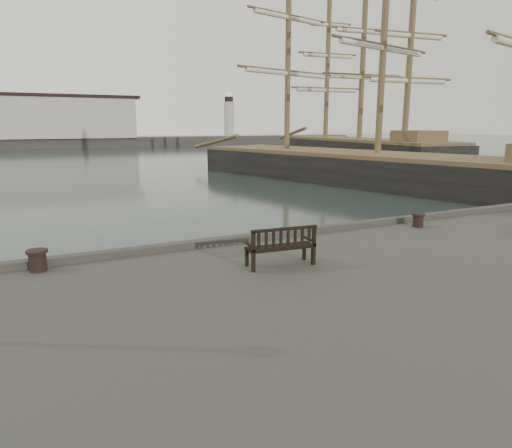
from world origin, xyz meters
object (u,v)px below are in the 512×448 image
Objects in this scene: bench at (281,254)px; bollard_right at (418,220)px; bollard_left at (38,260)px; tall_ship_main at (376,176)px; tall_ship_far at (358,155)px.

bench is 3.72× the size of bollard_right.
bollard_right is (5.85, 1.61, -0.07)m from bench.
tall_ship_main is (24.84, 17.70, -1.09)m from bollard_left.
bollard_right is 45.02m from tall_ship_far.
bollard_left is at bearing -129.77° from tall_ship_far.
bench is at bearing -164.59° from bollard_right.
bollard_left is at bearing 163.29° from bench.
bollard_left is at bearing -158.52° from tall_ship_main.
bench is at bearing -22.30° from bollard_left.
bollard_right is 22.94m from tall_ship_main.
tall_ship_main is at bearing 50.37° from bench.
tall_ship_main is 1.16× the size of tall_ship_far.
bench is 6.07m from bollard_right.
bollard_right is at bearing -2.21° from bollard_left.
tall_ship_main reaches higher than tall_ship_far.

